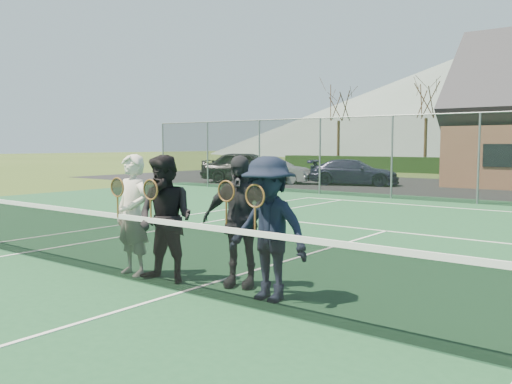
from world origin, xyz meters
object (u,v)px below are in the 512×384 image
tennis_net (181,254)px  player_a (133,215)px  car_a (248,167)px  car_c (354,172)px  player_b (166,219)px  player_c (239,221)px  car_b (275,171)px  player_d (268,229)px

tennis_net → player_a: player_a is taller
car_a → car_c: (5.05, 1.89, -0.19)m
player_a → car_c: bearing=107.8°
car_a → player_b: size_ratio=2.66×
player_b → player_c: size_ratio=1.00×
car_b → tennis_net: size_ratio=0.32×
player_b → player_d: (1.69, 0.15, -0.00)m
player_c → player_d: (0.71, -0.30, -0.00)m
tennis_net → player_c: player_c is taller
car_c → car_b: bearing=91.4°
car_b → player_b: 20.08m
car_a → player_a: size_ratio=2.66×
car_a → player_c: 20.49m
player_c → player_d: size_ratio=1.00×
tennis_net → player_b: size_ratio=6.49×
player_c → car_a: bearing=128.2°
car_a → car_c: size_ratio=1.11×
tennis_net → player_b: player_b is taller
car_b → player_c: player_c is taller
player_a → player_c: bearing=15.6°
car_b → tennis_net: car_b is taller
car_a → player_b: 20.27m
player_a → player_b: bearing=1.4°
car_a → player_a: 19.89m
player_a → player_d: size_ratio=1.00×
player_b → player_c: same height
player_d → tennis_net: bearing=-159.0°
car_c → tennis_net: size_ratio=0.37×
player_d → player_c: bearing=157.2°
player_b → player_d: 1.69m
tennis_net → player_b: (-0.58, 0.27, 0.38)m
player_a → car_a: bearing=123.6°
car_b → player_b: bearing=-161.6°
car_a → player_d: player_d is taller
car_b → player_d: (12.09, -17.02, 0.30)m
car_c → player_b: bearing=-177.5°
player_a → player_c: same height
tennis_net → player_a: 1.36m
player_c → car_b: bearing=124.2°
car_a → player_a: bearing=-166.7°
car_c → player_a: size_ratio=2.39×
car_b → player_d: size_ratio=2.09×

